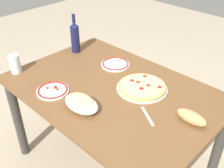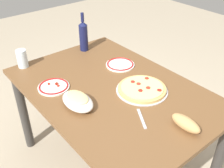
{
  "view_description": "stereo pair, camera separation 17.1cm",
  "coord_description": "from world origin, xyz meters",
  "px_view_note": "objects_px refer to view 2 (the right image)",
  "views": [
    {
      "loc": [
        -1.02,
        1.05,
        1.75
      ],
      "look_at": [
        0.0,
        0.0,
        0.79
      ],
      "focal_mm": 43.03,
      "sensor_mm": 36.0,
      "label": 1
    },
    {
      "loc": [
        -1.13,
        0.92,
        1.75
      ],
      "look_at": [
        0.0,
        0.0,
        0.79
      ],
      "focal_mm": 43.03,
      "sensor_mm": 36.0,
      "label": 2
    }
  ],
  "objects_px": {
    "baked_pasta_dish": "(78,100)",
    "side_plate_near": "(54,87)",
    "dining_table": "(112,102)",
    "bread_loaf": "(186,123)",
    "side_plate_far": "(120,64)",
    "pepperoni_pizza": "(142,89)",
    "water_glass": "(22,59)",
    "wine_bottle": "(83,35)"
  },
  "relations": [
    {
      "from": "side_plate_far",
      "to": "bread_loaf",
      "type": "height_order",
      "value": "bread_loaf"
    },
    {
      "from": "wine_bottle",
      "to": "side_plate_far",
      "type": "height_order",
      "value": "wine_bottle"
    },
    {
      "from": "bread_loaf",
      "to": "dining_table",
      "type": "bearing_deg",
      "value": 6.28
    },
    {
      "from": "baked_pasta_dish",
      "to": "wine_bottle",
      "type": "xyz_separation_m",
      "value": [
        0.61,
        -0.46,
        0.09
      ]
    },
    {
      "from": "wine_bottle",
      "to": "bread_loaf",
      "type": "distance_m",
      "value": 1.14
    },
    {
      "from": "side_plate_near",
      "to": "wine_bottle",
      "type": "bearing_deg",
      "value": -54.33
    },
    {
      "from": "dining_table",
      "to": "bread_loaf",
      "type": "distance_m",
      "value": 0.57
    },
    {
      "from": "water_glass",
      "to": "baked_pasta_dish",
      "type": "bearing_deg",
      "value": -175.41
    },
    {
      "from": "baked_pasta_dish",
      "to": "side_plate_near",
      "type": "xyz_separation_m",
      "value": [
        0.27,
        0.02,
        -0.03
      ]
    },
    {
      "from": "dining_table",
      "to": "water_glass",
      "type": "relative_size",
      "value": 10.3
    },
    {
      "from": "wine_bottle",
      "to": "side_plate_far",
      "type": "xyz_separation_m",
      "value": [
        -0.39,
        -0.06,
        -0.12
      ]
    },
    {
      "from": "water_glass",
      "to": "side_plate_near",
      "type": "distance_m",
      "value": 0.4
    },
    {
      "from": "dining_table",
      "to": "bread_loaf",
      "type": "xyz_separation_m",
      "value": [
        -0.55,
        -0.06,
        0.15
      ]
    },
    {
      "from": "water_glass",
      "to": "bread_loaf",
      "type": "distance_m",
      "value": 1.25
    },
    {
      "from": "pepperoni_pizza",
      "to": "side_plate_near",
      "type": "xyz_separation_m",
      "value": [
        0.39,
        0.43,
        -0.01
      ]
    },
    {
      "from": "water_glass",
      "to": "dining_table",
      "type": "bearing_deg",
      "value": -152.43
    },
    {
      "from": "pepperoni_pizza",
      "to": "water_glass",
      "type": "relative_size",
      "value": 2.5
    },
    {
      "from": "dining_table",
      "to": "wine_bottle",
      "type": "distance_m",
      "value": 0.66
    },
    {
      "from": "side_plate_far",
      "to": "bread_loaf",
      "type": "bearing_deg",
      "value": 166.54
    },
    {
      "from": "pepperoni_pizza",
      "to": "baked_pasta_dish",
      "type": "height_order",
      "value": "baked_pasta_dish"
    },
    {
      "from": "side_plate_far",
      "to": "bread_loaf",
      "type": "relative_size",
      "value": 1.2
    },
    {
      "from": "side_plate_far",
      "to": "baked_pasta_dish",
      "type": "bearing_deg",
      "value": 112.67
    },
    {
      "from": "dining_table",
      "to": "wine_bottle",
      "type": "xyz_separation_m",
      "value": [
        0.59,
        -0.18,
        0.24
      ]
    },
    {
      "from": "baked_pasta_dish",
      "to": "pepperoni_pizza",
      "type": "bearing_deg",
      "value": -107.25
    },
    {
      "from": "wine_bottle",
      "to": "water_glass",
      "type": "distance_m",
      "value": 0.52
    },
    {
      "from": "dining_table",
      "to": "baked_pasta_dish",
      "type": "relative_size",
      "value": 5.77
    },
    {
      "from": "water_glass",
      "to": "wine_bottle",
      "type": "bearing_deg",
      "value": -95.77
    },
    {
      "from": "pepperoni_pizza",
      "to": "bread_loaf",
      "type": "xyz_separation_m",
      "value": [
        -0.4,
        0.07,
        0.02
      ]
    },
    {
      "from": "pepperoni_pizza",
      "to": "bread_loaf",
      "type": "height_order",
      "value": "bread_loaf"
    },
    {
      "from": "dining_table",
      "to": "baked_pasta_dish",
      "type": "height_order",
      "value": "baked_pasta_dish"
    },
    {
      "from": "baked_pasta_dish",
      "to": "bread_loaf",
      "type": "height_order",
      "value": "baked_pasta_dish"
    },
    {
      "from": "wine_bottle",
      "to": "bread_loaf",
      "type": "xyz_separation_m",
      "value": [
        -1.13,
        0.12,
        -0.09
      ]
    },
    {
      "from": "pepperoni_pizza",
      "to": "side_plate_far",
      "type": "xyz_separation_m",
      "value": [
        0.34,
        -0.11,
        -0.01
      ]
    },
    {
      "from": "pepperoni_pizza",
      "to": "wine_bottle",
      "type": "distance_m",
      "value": 0.74
    },
    {
      "from": "wine_bottle",
      "to": "side_plate_far",
      "type": "relative_size",
      "value": 1.47
    },
    {
      "from": "pepperoni_pizza",
      "to": "wine_bottle",
      "type": "bearing_deg",
      "value": -3.86
    },
    {
      "from": "dining_table",
      "to": "bread_loaf",
      "type": "bearing_deg",
      "value": -173.72
    },
    {
      "from": "bread_loaf",
      "to": "water_glass",
      "type": "bearing_deg",
      "value": 18.35
    },
    {
      "from": "wine_bottle",
      "to": "side_plate_near",
      "type": "height_order",
      "value": "wine_bottle"
    },
    {
      "from": "side_plate_far",
      "to": "side_plate_near",
      "type": "bearing_deg",
      "value": 84.69
    },
    {
      "from": "wine_bottle",
      "to": "side_plate_near",
      "type": "xyz_separation_m",
      "value": [
        -0.34,
        0.48,
        -0.12
      ]
    },
    {
      "from": "baked_pasta_dish",
      "to": "wine_bottle",
      "type": "bearing_deg",
      "value": -37.06
    }
  ]
}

